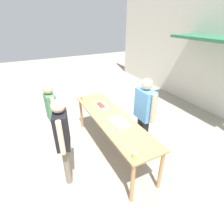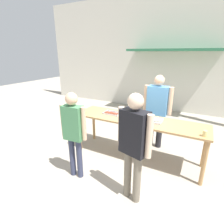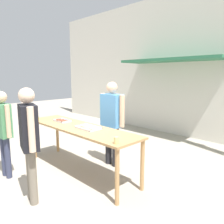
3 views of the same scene
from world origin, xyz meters
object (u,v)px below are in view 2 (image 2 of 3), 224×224
(condiment_jar_mustard, at_px, (82,112))
(food_tray_sausages, at_px, (112,113))
(beer_cup, at_px, (205,134))
(person_customer_with_cup, at_px, (134,140))
(person_customer_holding_hotdog, at_px, (74,128))
(food_tray_buns, at_px, (150,120))
(condiment_jar_ketchup, at_px, (85,113))
(person_server_behind_table, at_px, (157,106))

(condiment_jar_mustard, bearing_deg, food_tray_sausages, 23.51)
(condiment_jar_mustard, xyz_separation_m, beer_cup, (2.60, 0.01, 0.02))
(beer_cup, bearing_deg, food_tray_sausages, 171.84)
(food_tray_sausages, height_order, person_customer_with_cup, person_customer_with_cup)
(person_customer_with_cup, bearing_deg, food_tray_sausages, -34.75)
(person_customer_holding_hotdog, bearing_deg, person_customer_with_cup, 174.27)
(food_tray_buns, relative_size, person_customer_with_cup, 0.27)
(beer_cup, bearing_deg, condiment_jar_ketchup, -179.75)
(beer_cup, bearing_deg, condiment_jar_mustard, -179.80)
(food_tray_buns, bearing_deg, person_server_behind_table, 93.17)
(condiment_jar_ketchup, height_order, person_server_behind_table, person_server_behind_table)
(beer_cup, relative_size, person_server_behind_table, 0.06)
(person_customer_holding_hotdog, distance_m, person_customer_with_cup, 1.16)
(person_server_behind_table, bearing_deg, person_customer_with_cup, -85.60)
(food_tray_sausages, xyz_separation_m, person_customer_holding_hotdog, (-0.16, -1.18, 0.05))
(condiment_jar_ketchup, relative_size, person_server_behind_table, 0.04)
(food_tray_sausages, bearing_deg, food_tray_buns, 0.12)
(food_tray_sausages, height_order, beer_cup, beer_cup)
(food_tray_sausages, distance_m, person_customer_with_cup, 1.56)
(condiment_jar_ketchup, relative_size, beer_cup, 0.61)
(condiment_jar_ketchup, height_order, person_customer_with_cup, person_customer_with_cup)
(condiment_jar_mustard, bearing_deg, food_tray_buns, 10.41)
(person_server_behind_table, relative_size, person_customer_holding_hotdog, 1.09)
(food_tray_buns, distance_m, person_customer_with_cup, 1.20)
(beer_cup, relative_size, person_customer_with_cup, 0.06)
(person_server_behind_table, bearing_deg, condiment_jar_ketchup, -145.34)
(food_tray_sausages, xyz_separation_m, beer_cup, (1.94, -0.28, 0.04))
(condiment_jar_mustard, height_order, person_customer_with_cup, person_customer_with_cup)
(food_tray_sausages, bearing_deg, person_customer_with_cup, -50.11)
(food_tray_sausages, height_order, condiment_jar_ketchup, condiment_jar_ketchup)
(person_server_behind_table, bearing_deg, condiment_jar_mustard, -146.85)
(food_tray_sausages, distance_m, person_customer_holding_hotdog, 1.19)
(condiment_jar_mustard, bearing_deg, person_server_behind_table, 32.50)
(beer_cup, height_order, person_customer_holding_hotdog, person_customer_holding_hotdog)
(condiment_jar_mustard, xyz_separation_m, person_customer_holding_hotdog, (0.49, -0.89, 0.03))
(food_tray_buns, height_order, condiment_jar_ketchup, condiment_jar_ketchup)
(food_tray_sausages, xyz_separation_m, person_server_behind_table, (0.87, 0.69, 0.12))
(food_tray_sausages, relative_size, condiment_jar_mustard, 5.78)
(food_tray_sausages, bearing_deg, condiment_jar_mustard, -156.49)
(condiment_jar_ketchup, height_order, beer_cup, beer_cup)
(person_customer_holding_hotdog, bearing_deg, condiment_jar_mustard, -65.75)
(person_server_behind_table, bearing_deg, food_tray_buns, -86.18)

